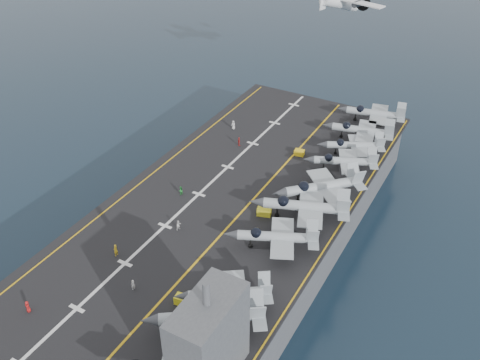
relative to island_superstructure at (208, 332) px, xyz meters
The scene contains 28 objects.
ground 38.02m from the island_superstructure, 116.57° to the left, with size 500.00×500.00×0.00m, color #142135.
hull 35.94m from the island_superstructure, 116.57° to the left, with size 36.00×90.00×10.00m, color #56595E.
flight_deck 34.41m from the island_superstructure, 116.57° to the left, with size 38.00×92.00×0.40m, color black.
foul_line 33.17m from the island_superstructure, 111.80° to the left, with size 0.35×90.00×0.02m, color gold.
landing_centerline 37.38m from the island_superstructure, 124.99° to the left, with size 0.50×90.00×0.02m, color silver.
deck_edge_port 44.50m from the island_superstructure, 136.85° to the left, with size 0.25×90.00×0.02m, color gold.
deck_edge_stbd 31.12m from the island_superstructure, 83.35° to the left, with size 0.25×90.00×0.02m, color gold.
island_superstructure is the anchor object (origin of this frame).
fighter_jet_1 8.11m from the island_superstructure, 120.11° to the left, with size 18.94×17.48×5.47m, color #A1AAB2, non-canonical shape.
fighter_jet_2 12.31m from the island_superstructure, 108.41° to the left, with size 15.69×14.49×4.53m, color #9CA6AE, non-canonical shape.
fighter_jet_3 24.54m from the island_superstructure, 97.05° to the left, with size 16.97×14.60×4.97m, color gray, non-canonical shape.
fighter_jet_4 32.90m from the island_superstructure, 93.73° to the left, with size 18.94×15.76×5.62m, color #989EA7, non-canonical shape.
fighter_jet_5 39.51m from the island_superstructure, 92.58° to the left, with size 18.96×18.87×5.57m, color #98A1A9, non-canonical shape.
fighter_jet_6 49.58m from the island_superstructure, 91.77° to the left, with size 16.02×13.77×4.69m, color #99A0A8, non-canonical shape.
fighter_jet_7 56.14m from the island_superstructure, 91.91° to the left, with size 15.34×13.44×4.46m, color gray, non-canonical shape.
fighter_jet_8 62.07m from the island_superstructure, 92.25° to the left, with size 16.03×12.39×4.97m, color gray, non-canonical shape.
tow_cart_a 13.82m from the island_superstructure, 139.96° to the left, with size 2.21×1.59×1.23m, color yellow, non-canonical shape.
tow_cart_b 32.30m from the island_superstructure, 105.50° to the left, with size 2.61×2.08×1.37m, color gold, non-canonical shape.
tow_cart_c 52.16m from the island_superstructure, 102.33° to the left, with size 1.98×1.41×1.12m, color yellow, non-canonical shape.
crew_0 27.27m from the island_superstructure, behind, with size 1.23×1.03×1.76m, color #B21919.
crew_1 26.42m from the island_superstructure, 155.15° to the left, with size 0.89×1.28×2.06m, color gold.
crew_2 37.60m from the island_superstructure, 129.80° to the left, with size 0.98×1.15×1.63m, color green.
crew_4 53.59m from the island_superstructure, 115.64° to the left, with size 1.31×1.31×1.85m, color red.
crew_5 60.42m from the island_superstructure, 117.20° to the left, with size 1.15×0.79×1.88m, color silver.
crew_6 19.06m from the island_superstructure, 158.54° to the left, with size 0.86×1.13×1.70m, color silver.
crew_7 28.33m from the island_superstructure, 132.28° to the left, with size 0.86×1.14×1.73m, color silver.
transport_plane 92.51m from the island_superstructure, 102.18° to the left, with size 25.67×20.46×5.34m, color silver, non-canonical shape.
fighter_jet_9 70.54m from the island_superstructure, 91.98° to the left, with size 16.03×12.39×4.97m, color gray, non-canonical shape.
Camera 1 is at (37.10, -62.42, 64.72)m, focal length 40.00 mm.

